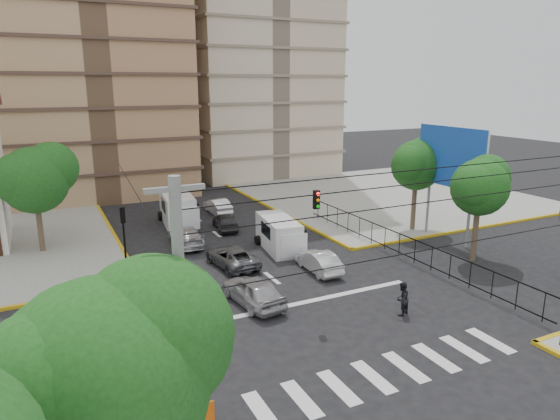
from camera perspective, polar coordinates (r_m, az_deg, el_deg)
ground at (r=25.66m, az=3.94°, el=-11.53°), size 160.00×160.00×0.00m
sidewalk_ne at (r=52.17m, az=12.00°, el=1.70°), size 26.00×26.00×0.15m
crosswalk_stripes at (r=21.34m, az=12.43°, el=-17.59°), size 12.00×2.40×0.01m
stop_line at (r=26.60m, az=2.63°, el=-10.52°), size 13.00×0.40×0.01m
park_fence at (r=33.91m, az=13.39°, el=-5.33°), size 0.10×22.50×1.66m
billboard at (r=37.19m, az=18.99°, el=5.53°), size 0.36×6.20×8.10m
tree_sw_near at (r=11.57m, az=-19.24°, el=-17.18°), size 5.63×4.60×7.57m
tree_park_a at (r=33.67m, az=21.96°, el=2.72°), size 4.41×3.60×6.83m
tree_park_c at (r=39.20m, az=15.43°, el=5.23°), size 4.65×3.80×7.25m
tree_tudor at (r=36.41m, az=-26.15°, el=3.43°), size 5.39×4.40×7.43m
traffic_light_nw at (r=29.12m, az=-17.43°, el=-2.43°), size 0.28×0.22×4.40m
traffic_light_hanging at (r=22.01m, az=6.85°, el=0.37°), size 18.00×9.12×0.92m
utility_pole_sw at (r=12.93m, az=-10.99°, el=-15.60°), size 1.40×0.28×9.00m
van_right_lane at (r=34.13m, az=0.02°, el=-2.91°), size 2.52×5.09×2.20m
van_left_lane at (r=41.01m, az=-11.54°, el=-0.03°), size 2.78×5.80×2.52m
car_silver_front_left at (r=26.15m, az=-3.09°, el=-9.18°), size 2.30×4.60×1.51m
car_white_front_right at (r=30.58m, az=4.42°, el=-5.85°), size 1.50×4.00×1.31m
car_grey_mid_left at (r=31.45m, az=-5.51°, el=-5.34°), size 2.53×4.73×1.26m
car_silver_rear_left at (r=35.92m, az=-10.68°, el=-2.95°), size 2.15×4.71×1.33m
car_darkgrey_mid_right at (r=39.25m, az=-6.27°, el=-1.30°), size 2.23×4.16×1.35m
car_white_rear_right at (r=44.24m, az=-7.16°, el=0.46°), size 1.46×4.10×1.35m
pedestrian_crosswalk at (r=25.65m, az=13.76°, el=-9.82°), size 1.01×0.90×1.71m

